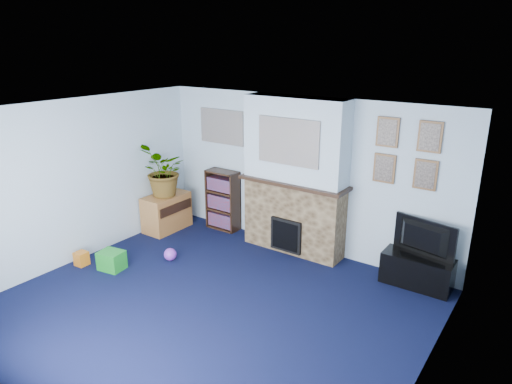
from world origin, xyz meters
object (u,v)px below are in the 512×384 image
Objects in this scene: bookshelf at (223,201)px; sideboard at (166,210)px; television at (421,239)px; tv_stand at (417,270)px.

sideboard is (-0.79, -0.60, -0.15)m from bookshelf.
television is at bearing -0.95° from bookshelf.
television is at bearing 7.46° from sideboard.
sideboard is at bearing 19.45° from television.
bookshelf is 1.00m from sideboard.
sideboard is (-4.18, -0.55, -0.33)m from television.
television reaches higher than sideboard.
television is 4.23m from sideboard.
tv_stand is at bearing -1.29° from bookshelf.
tv_stand is 4.21m from sideboard.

